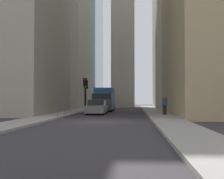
{
  "coord_description": "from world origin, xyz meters",
  "views": [
    {
      "loc": [
        -22.38,
        -2.21,
        1.51
      ],
      "look_at": [
        9.23,
        -0.17,
        2.39
      ],
      "focal_mm": 54.28,
      "sensor_mm": 36.0,
      "label": 1
    }
  ],
  "objects": [
    {
      "name": "traffic_light_far_junction",
      "position": [
        22.1,
        4.26,
        3.18
      ],
      "size": [
        0.43,
        0.52,
        4.13
      ],
      "color": "black",
      "rests_on": "sidewalk_right"
    },
    {
      "name": "building_right_far",
      "position": [
        31.08,
        10.59,
        14.89
      ],
      "size": [
        13.43,
        10.5,
        29.75
      ],
      "color": "#A8A091",
      "rests_on": "ground_plane"
    },
    {
      "name": "hatchback_grey",
      "position": [
        10.4,
        1.4,
        0.66
      ],
      "size": [
        4.3,
        1.78,
        1.42
      ],
      "color": "slate",
      "rests_on": "ground_plane"
    },
    {
      "name": "sidewalk_left",
      "position": [
        0.0,
        -4.5,
        0.07
      ],
      "size": [
        90.0,
        2.2,
        0.14
      ],
      "primitive_type": "cube",
      "color": "gray",
      "rests_on": "ground_plane"
    },
    {
      "name": "building_left_midfar",
      "position": [
        9.44,
        -10.59,
        10.04
      ],
      "size": [
        18.41,
        10.5,
        20.06
      ],
      "color": "#9E8966",
      "rests_on": "ground_plane"
    },
    {
      "name": "sidewalk_right",
      "position": [
        0.0,
        4.5,
        0.07
      ],
      "size": [
        90.0,
        2.2,
        0.14
      ],
      "primitive_type": "cube",
      "color": "gray",
      "rests_on": "ground_plane"
    },
    {
      "name": "pedestrian",
      "position": [
        7.37,
        -4.9,
        1.07
      ],
      "size": [
        0.26,
        0.44,
        1.71
      ],
      "color": "black",
      "rests_on": "sidewalk_left"
    },
    {
      "name": "building_left_far",
      "position": [
        31.32,
        -10.6,
        12.93
      ],
      "size": [
        15.42,
        10.0,
        25.86
      ],
      "color": "#B7B2A5",
      "rests_on": "ground_plane"
    },
    {
      "name": "ground_plane",
      "position": [
        0.0,
        0.0,
        0.0
      ],
      "size": [
        135.0,
        135.0,
        0.0
      ],
      "primitive_type": "plane",
      "color": "#302D30"
    },
    {
      "name": "delivery_truck",
      "position": [
        18.68,
        1.4,
        1.46
      ],
      "size": [
        6.46,
        2.25,
        2.84
      ],
      "color": "#285699",
      "rests_on": "ground_plane"
    },
    {
      "name": "traffic_light_midblock",
      "position": [
        20.86,
        3.97,
        2.91
      ],
      "size": [
        0.43,
        0.52,
        3.78
      ],
      "color": "black",
      "rests_on": "sidewalk_right"
    },
    {
      "name": "discarded_bottle",
      "position": [
        3.97,
        3.8,
        0.25
      ],
      "size": [
        0.07,
        0.07,
        0.27
      ],
      "color": "brown",
      "rests_on": "sidewalk_right"
    }
  ]
}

